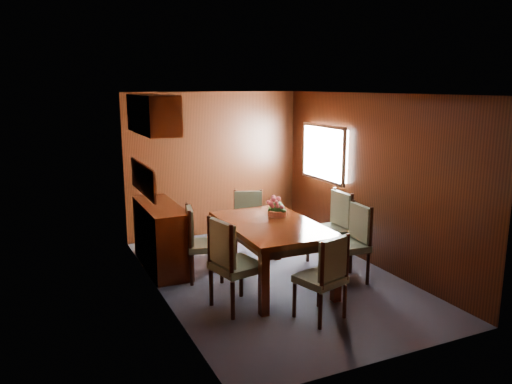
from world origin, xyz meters
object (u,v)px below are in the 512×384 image
chair_head (326,273)px  chair_right_near (352,238)px  flower_centerpiece (277,206)px  chair_left_near (231,259)px  dining_table (271,232)px  sideboard (161,236)px

chair_head → chair_right_near: bearing=25.5°
chair_right_near → chair_head: bearing=135.8°
flower_centerpiece → chair_right_near: bearing=-38.8°
chair_right_near → flower_centerpiece: flower_centerpiece is taller
chair_left_near → flower_centerpiece: size_ratio=4.04×
chair_left_near → chair_right_near: size_ratio=1.05×
chair_head → flower_centerpiece: 1.51m
chair_right_near → flower_centerpiece: 1.06m
dining_table → sideboard: bearing=135.3°
chair_head → flower_centerpiece: flower_centerpiece is taller
dining_table → chair_right_near: (1.00, -0.33, -0.13)m
dining_table → chair_right_near: chair_right_near is taller
dining_table → chair_left_near: chair_left_near is taller
chair_head → flower_centerpiece: bearing=67.7°
sideboard → chair_right_near: chair_right_near is taller
dining_table → chair_head: (0.07, -1.15, -0.16)m
dining_table → chair_left_near: size_ratio=1.62×
chair_left_near → chair_right_near: (1.75, 0.16, -0.03)m
chair_left_near → chair_right_near: chair_left_near is taller
sideboard → chair_head: 2.60m
chair_left_near → flower_centerpiece: (0.98, 0.78, 0.34)m
dining_table → chair_head: bearing=-85.5°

